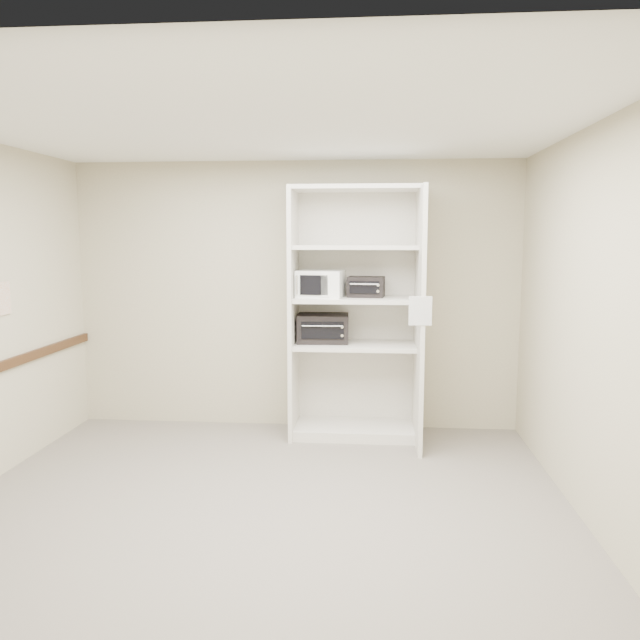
# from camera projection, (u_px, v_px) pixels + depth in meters

# --- Properties ---
(floor) EXTENTS (4.50, 4.00, 0.01)m
(floor) POSITION_uv_depth(u_px,v_px,m) (263.00, 505.00, 4.55)
(floor) COLOR #615A54
(floor) RESTS_ON ground
(ceiling) EXTENTS (4.50, 4.00, 0.01)m
(ceiling) POSITION_uv_depth(u_px,v_px,m) (258.00, 124.00, 4.19)
(ceiling) COLOR white
(wall_back) EXTENTS (4.50, 0.02, 2.70)m
(wall_back) POSITION_uv_depth(u_px,v_px,m) (295.00, 296.00, 6.35)
(wall_back) COLOR #B8B192
(wall_back) RESTS_ON ground
(wall_front) EXTENTS (4.50, 0.02, 2.70)m
(wall_front) POSITION_uv_depth(u_px,v_px,m) (168.00, 393.00, 2.40)
(wall_front) COLOR #B8B192
(wall_front) RESTS_ON ground
(wall_right) EXTENTS (0.02, 4.00, 2.70)m
(wall_right) POSITION_uv_depth(u_px,v_px,m) (591.00, 326.00, 4.19)
(wall_right) COLOR #B8B192
(wall_right) RESTS_ON ground
(shelving_unit) EXTENTS (1.24, 0.92, 2.42)m
(shelving_unit) POSITION_uv_depth(u_px,v_px,m) (360.00, 322.00, 6.03)
(shelving_unit) COLOR silver
(shelving_unit) RESTS_ON floor
(microwave) EXTENTS (0.47, 0.38, 0.26)m
(microwave) POSITION_uv_depth(u_px,v_px,m) (320.00, 284.00, 5.99)
(microwave) COLOR white
(microwave) RESTS_ON shelving_unit
(toaster_oven_upper) EXTENTS (0.37, 0.29, 0.20)m
(toaster_oven_upper) POSITION_uv_depth(u_px,v_px,m) (366.00, 287.00, 6.02)
(toaster_oven_upper) COLOR black
(toaster_oven_upper) RESTS_ON shelving_unit
(toaster_oven_lower) EXTENTS (0.51, 0.39, 0.27)m
(toaster_oven_lower) POSITION_uv_depth(u_px,v_px,m) (323.00, 328.00, 6.12)
(toaster_oven_lower) COLOR black
(toaster_oven_lower) RESTS_ON shelving_unit
(paper_sign) EXTENTS (0.19, 0.01, 0.25)m
(paper_sign) POSITION_uv_depth(u_px,v_px,m) (420.00, 311.00, 5.34)
(paper_sign) COLOR white
(paper_sign) RESTS_ON shelving_unit
(wall_poster) EXTENTS (0.01, 0.20, 0.27)m
(wall_poster) POSITION_uv_depth(u_px,v_px,m) (3.00, 298.00, 5.11)
(wall_poster) COLOR silver
(wall_poster) RESTS_ON wall_left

